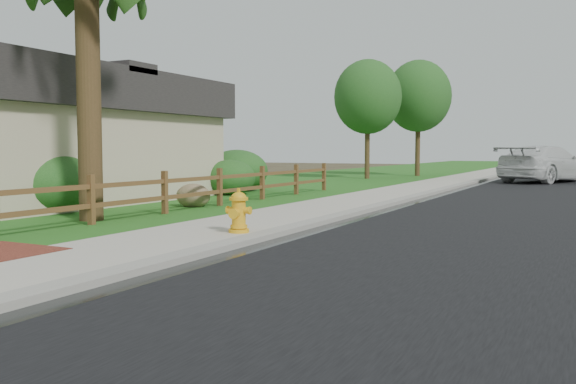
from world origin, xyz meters
The scene contains 17 objects.
ground centered at (0.00, 0.00, 0.00)m, with size 120.00×120.00×0.00m, color #392E1F.
curb centered at (0.40, 35.00, 0.06)m, with size 0.40×90.00×0.12m, color gray.
wet_gutter centered at (0.75, 35.00, 0.02)m, with size 0.50×90.00×0.00m, color black.
sidewalk centered at (-0.90, 35.00, 0.05)m, with size 2.20×90.00×0.10m, color #ADA596.
grass_strip centered at (-2.80, 35.00, 0.03)m, with size 1.60×90.00×0.06m, color #285D1A.
lawn_near centered at (-8.00, 35.00, 0.02)m, with size 9.00×90.00×0.04m, color #285D1A.
ranch_fence centered at (-3.60, 6.40, 0.62)m, with size 0.12×16.92×1.10m.
house centered at (-11.00, 7.00, 2.08)m, with size 10.60×9.60×4.05m.
fire_hydrant centered at (-0.10, 2.91, 0.47)m, with size 0.53×0.43×0.81m.
white_suv centered at (3.42, 25.80, 0.90)m, with size 2.47×6.09×1.77m, color silver.
dark_car_far centered at (2.00, 42.01, 0.83)m, with size 1.71×4.91×1.62m, color black.
boulder centered at (-4.21, 7.20, 0.34)m, with size 1.01×0.76×0.68m, color brown.
shrub_b centered at (-6.50, 4.35, 0.77)m, with size 2.20×2.20×1.54m, color #1B491A.
shrub_c centered at (-5.71, 11.47, 0.63)m, with size 1.75×1.75×1.26m, color #1B491A.
shrub_d centered at (-6.50, 13.17, 0.81)m, with size 2.36×2.36×1.61m, color #1B491A.
tree_near_left centered at (-5.43, 24.81, 4.43)m, with size 3.63×3.63×6.44m.
tree_mid_left centered at (-3.90, 29.39, 4.77)m, with size 3.86×3.86×6.90m.
Camera 1 is at (5.72, -6.52, 1.62)m, focal length 38.00 mm.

